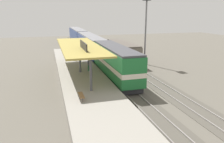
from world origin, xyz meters
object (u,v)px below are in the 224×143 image
object	(u,v)px
locomotive	(115,62)
passenger_carriage_front	(91,45)
passenger_carriage_rear	(78,36)
light_mast	(146,16)
person_waiting	(89,64)
platform_bench	(81,95)
freight_car	(123,52)

from	to	relation	value
locomotive	passenger_carriage_front	size ratio (longest dim) A/B	0.72
passenger_carriage_rear	light_mast	world-z (taller)	light_mast
passenger_carriage_rear	person_waiting	world-z (taller)	passenger_carriage_rear
platform_bench	locomotive	distance (m)	10.42
passenger_carriage_front	light_mast	distance (m)	14.56
freight_car	person_waiting	world-z (taller)	freight_car
passenger_carriage_front	freight_car	distance (m)	9.06
locomotive	freight_car	xyz separation A→B (m)	(4.60, 10.20, -0.44)
passenger_carriage_rear	locomotive	bearing A→B (deg)	-90.00
passenger_carriage_front	person_waiting	distance (m)	16.31
platform_bench	light_mast	xyz separation A→B (m)	(13.80, 15.77, 7.05)
locomotive	light_mast	world-z (taller)	light_mast
light_mast	person_waiting	world-z (taller)	light_mast
locomotive	platform_bench	bearing A→B (deg)	-125.37
freight_car	passenger_carriage_front	bearing A→B (deg)	120.53
passenger_carriage_rear	person_waiting	distance (m)	36.92
locomotive	freight_car	distance (m)	11.20
passenger_carriage_front	passenger_carriage_rear	xyz separation A→B (m)	(0.00, 20.80, 0.00)
person_waiting	freight_car	bearing A→B (deg)	45.84
passenger_carriage_front	platform_bench	bearing A→B (deg)	-102.78
platform_bench	person_waiting	distance (m)	10.84
passenger_carriage_front	locomotive	bearing A→B (deg)	-90.00
locomotive	freight_car	world-z (taller)	locomotive
locomotive	passenger_carriage_rear	size ratio (longest dim) A/B	0.72
passenger_carriage_rear	person_waiting	bearing A→B (deg)	-95.17
light_mast	person_waiting	xyz separation A→B (m)	(-11.13, -5.28, -6.54)
passenger_carriage_front	person_waiting	size ratio (longest dim) A/B	11.70
passenger_carriage_rear	freight_car	bearing A→B (deg)	-80.86
passenger_carriage_front	passenger_carriage_rear	size ratio (longest dim) A/B	1.00
locomotive	person_waiting	distance (m)	3.94
platform_bench	passenger_carriage_front	xyz separation A→B (m)	(6.00, 26.45, 0.97)
person_waiting	light_mast	bearing A→B (deg)	25.36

